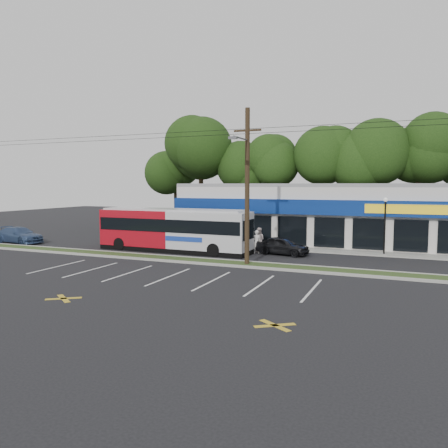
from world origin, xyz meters
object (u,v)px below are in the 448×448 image
object	(u,v)px
car_blue	(19,235)
pedestrian_b	(259,240)
metrobus	(174,229)
car_dark	(282,246)
lamp_post	(385,219)
pedestrian_a	(256,242)
car_silver	(133,236)
utility_pole	(244,181)

from	to	relation	value
car_blue	pedestrian_b	xyz separation A→B (m)	(21.45, 3.02, 0.25)
metrobus	car_dark	size ratio (longest dim) A/B	3.12
lamp_post	car_dark	bearing A→B (deg)	-158.98
car_blue	pedestrian_a	bearing A→B (deg)	-75.88
lamp_post	metrobus	world-z (taller)	lamp_post
lamp_post	car_silver	bearing A→B (deg)	-173.63
lamp_post	utility_pole	bearing A→B (deg)	-136.05
metrobus	car_silver	distance (m)	5.71
metrobus	pedestrian_a	world-z (taller)	metrobus
utility_pole	metrobus	world-z (taller)	utility_pole
car_blue	lamp_post	bearing A→B (deg)	-72.66
metrobus	pedestrian_a	bearing A→B (deg)	14.44
utility_pole	car_blue	bearing A→B (deg)	173.41
pedestrian_b	car_blue	bearing A→B (deg)	2.63
lamp_post	pedestrian_a	world-z (taller)	lamp_post
utility_pole	car_silver	distance (m)	14.33
car_silver	lamp_post	bearing A→B (deg)	-72.61
metrobus	car_dark	world-z (taller)	metrobus
metrobus	utility_pole	bearing A→B (deg)	-25.73
metrobus	car_dark	bearing A→B (deg)	12.00
metrobus	pedestrian_a	xyz separation A→B (m)	(6.27, 1.50, -0.88)
car_blue	car_silver	bearing A→B (deg)	-65.68
pedestrian_a	lamp_post	bearing A→B (deg)	175.37
car_dark	pedestrian_b	distance (m)	2.06
utility_pole	car_dark	bearing A→B (deg)	77.30
lamp_post	metrobus	xyz separation A→B (m)	(-15.27, -4.30, -0.91)
car_silver	pedestrian_a	distance (m)	11.52
car_silver	car_dark	bearing A→B (deg)	-80.68
car_dark	car_blue	size ratio (longest dim) A/B	0.81
car_silver	pedestrian_a	xyz separation A→B (m)	(11.51, -0.51, 0.15)
utility_pole	car_silver	bearing A→B (deg)	155.65
utility_pole	car_silver	xyz separation A→B (m)	(-12.34, 5.58, -4.68)
metrobus	pedestrian_b	bearing A→B (deg)	18.87
utility_pole	lamp_post	bearing A→B (deg)	43.95
car_silver	car_blue	distance (m)	10.39
utility_pole	car_blue	world-z (taller)	utility_pole
utility_pole	car_dark	xyz separation A→B (m)	(1.17, 5.18, -4.73)
car_dark	utility_pole	bearing A→B (deg)	177.77
utility_pole	metrobus	distance (m)	8.75
metrobus	car_silver	bearing A→B (deg)	159.98
car_silver	pedestrian_b	distance (m)	11.51
car_blue	pedestrian_b	distance (m)	21.67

